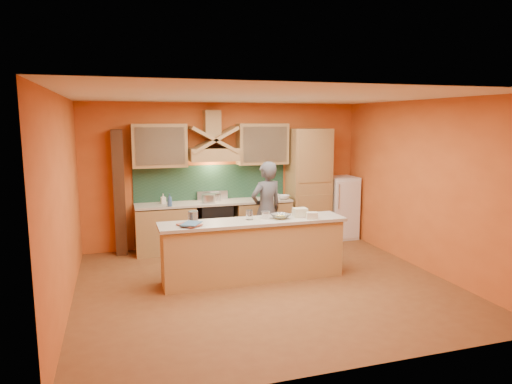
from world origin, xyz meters
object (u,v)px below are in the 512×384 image
object	(u,v)px
fridge	(341,207)
kitchen_scale	(266,216)
person	(266,210)
mixing_bowl	(280,216)
stove	(215,225)

from	to	relation	value
fridge	kitchen_scale	size ratio (longest dim) A/B	12.25
fridge	person	bearing A→B (deg)	-156.69
person	mixing_bowl	size ratio (longest dim) A/B	5.98
stove	fridge	xyz separation A→B (m)	(2.70, 0.00, 0.20)
stove	person	size ratio (longest dim) A/B	0.52
fridge	kitchen_scale	bearing A→B (deg)	-141.22
fridge	kitchen_scale	distance (m)	2.94
stove	fridge	world-z (taller)	fridge
mixing_bowl	person	bearing A→B (deg)	83.20
kitchen_scale	fridge	bearing A→B (deg)	47.58
person	kitchen_scale	size ratio (longest dim) A/B	16.41
kitchen_scale	stove	bearing A→B (deg)	111.72
stove	kitchen_scale	distance (m)	1.96
fridge	kitchen_scale	xyz separation A→B (m)	(-2.28, -1.83, 0.34)
mixing_bowl	fridge	bearing A→B (deg)	42.77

